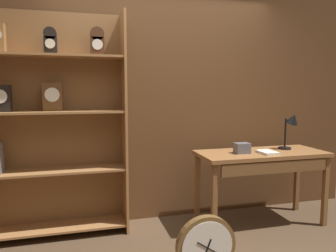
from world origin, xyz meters
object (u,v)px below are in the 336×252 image
at_px(bookshelf, 50,123).
at_px(round_clock_large, 206,248).
at_px(desk_lamp, 291,125).
at_px(workbench, 262,161).
at_px(open_repair_manual, 267,152).
at_px(toolbox_small, 242,148).

height_order(bookshelf, round_clock_large, bookshelf).
bearing_deg(desk_lamp, workbench, -170.96).
bearing_deg(open_repair_manual, workbench, 93.34).
bearing_deg(open_repair_manual, bookshelf, 167.79).
relative_size(desk_lamp, toolbox_small, 2.69).
distance_m(bookshelf, round_clock_large, 1.87).
relative_size(bookshelf, workbench, 1.61).
height_order(bookshelf, desk_lamp, bookshelf).
xyz_separation_m(workbench, toolbox_small, (-0.24, 0.00, 0.15)).
relative_size(workbench, open_repair_manual, 6.31).
bearing_deg(desk_lamp, open_repair_manual, -159.90).
height_order(bookshelf, toolbox_small, bookshelf).
xyz_separation_m(bookshelf, workbench, (2.17, -0.32, -0.44)).
xyz_separation_m(toolbox_small, open_repair_manual, (0.25, -0.08, -0.04)).
bearing_deg(workbench, round_clock_large, -139.93).
bearing_deg(workbench, bookshelf, 171.49).
bearing_deg(bookshelf, round_clock_large, -43.70).
relative_size(bookshelf, desk_lamp, 5.32).
relative_size(desk_lamp, open_repair_manual, 1.91).
bearing_deg(round_clock_large, desk_lamp, 32.95).
distance_m(workbench, toolbox_small, 0.29).
height_order(bookshelf, workbench, bookshelf).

